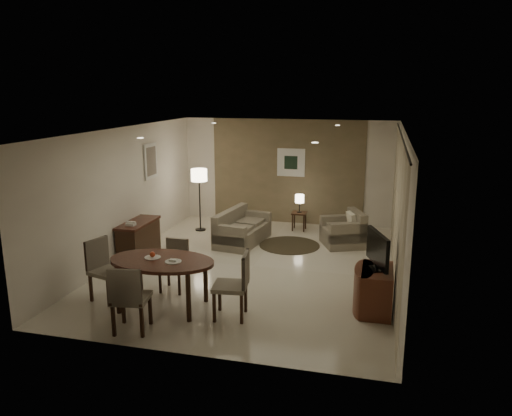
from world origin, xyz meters
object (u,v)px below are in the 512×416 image
(chair_near, at_px, (131,297))
(armchair, at_px, (343,229))
(console_desk, at_px, (139,239))
(dining_table, at_px, (163,284))
(tv_cabinet, at_px, (376,290))
(chair_left, at_px, (108,271))
(side_table, at_px, (299,221))
(chair_right, at_px, (230,285))
(floor_lamp, at_px, (200,200))
(chair_far, at_px, (173,266))
(sofa, at_px, (243,227))

(chair_near, xyz_separation_m, armchair, (2.64, 4.86, -0.13))
(console_desk, relative_size, dining_table, 0.70)
(tv_cabinet, bearing_deg, armchair, 103.56)
(chair_left, relative_size, side_table, 2.26)
(tv_cabinet, distance_m, side_table, 4.74)
(console_desk, xyz_separation_m, chair_right, (2.71, -2.28, 0.15))
(dining_table, bearing_deg, armchair, 57.73)
(chair_near, relative_size, floor_lamp, 0.67)
(chair_left, xyz_separation_m, floor_lamp, (-0.01, 4.35, 0.26))
(chair_far, bearing_deg, floor_lamp, 103.65)
(console_desk, height_order, chair_left, chair_left)
(tv_cabinet, height_order, floor_lamp, floor_lamp)
(chair_far, bearing_deg, armchair, 51.60)
(chair_near, xyz_separation_m, side_table, (1.49, 5.86, -0.29))
(chair_right, xyz_separation_m, sofa, (-0.85, 3.73, -0.15))
(chair_near, bearing_deg, chair_far, -99.17)
(armchair, bearing_deg, chair_left, -64.85)
(console_desk, bearing_deg, armchair, 23.92)
(chair_right, relative_size, floor_lamp, 0.68)
(chair_left, distance_m, sofa, 3.84)
(dining_table, xyz_separation_m, floor_lamp, (-1.01, 4.40, 0.37))
(sofa, bearing_deg, chair_right, -158.40)
(chair_near, xyz_separation_m, chair_far, (-0.01, 1.53, -0.07))
(chair_far, height_order, sofa, chair_far)
(sofa, bearing_deg, side_table, -29.85)
(chair_left, bearing_deg, console_desk, 30.95)
(chair_near, relative_size, chair_right, 0.99)
(dining_table, height_order, chair_right, chair_right)
(chair_near, distance_m, chair_far, 1.53)
(chair_left, xyz_separation_m, armchair, (3.54, 3.97, -0.12))
(dining_table, bearing_deg, chair_far, 99.32)
(armchair, xyz_separation_m, side_table, (-1.15, 1.00, -0.16))
(chair_near, relative_size, sofa, 0.65)
(console_desk, relative_size, chair_near, 1.16)
(tv_cabinet, bearing_deg, chair_right, -160.39)
(armchair, bearing_deg, console_desk, -89.20)
(chair_left, bearing_deg, floor_lamp, 16.66)
(chair_left, xyz_separation_m, side_table, (2.39, 4.97, -0.29))
(tv_cabinet, distance_m, chair_near, 3.77)
(chair_left, bearing_deg, dining_table, -76.33)
(tv_cabinet, xyz_separation_m, chair_far, (-3.45, -0.02, 0.09))
(tv_cabinet, height_order, side_table, tv_cabinet)
(tv_cabinet, height_order, chair_far, chair_far)
(chair_left, height_order, floor_lamp, floor_lamp)
(chair_right, distance_m, floor_lamp, 4.98)
(floor_lamp, bearing_deg, chair_far, -76.45)
(chair_left, bearing_deg, chair_far, -37.89)
(tv_cabinet, bearing_deg, chair_far, -179.72)
(chair_far, xyz_separation_m, armchair, (2.65, 3.33, -0.05))
(dining_table, height_order, floor_lamp, floor_lamp)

